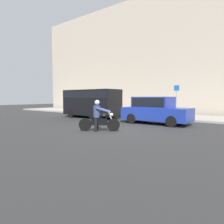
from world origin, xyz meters
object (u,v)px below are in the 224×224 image
parked_sedan_cobalt_blue (155,110)px  street_sign_post (176,97)px  motorcycle_with_rider_denim_blue (99,118)px  parked_van_black (91,102)px

parked_sedan_cobalt_blue → street_sign_post: 4.86m
street_sign_post → motorcycle_with_rider_denim_blue: bearing=-93.8°
motorcycle_with_rider_denim_blue → street_sign_post: bearing=86.2°
parked_van_black → street_sign_post: size_ratio=1.90×
motorcycle_with_rider_denim_blue → parked_sedan_cobalt_blue: (0.98, 4.29, 0.25)m
motorcycle_with_rider_denim_blue → street_sign_post: street_sign_post is taller
parked_van_black → street_sign_post: (5.44, 4.52, 0.36)m
motorcycle_with_rider_denim_blue → parked_sedan_cobalt_blue: 4.41m
motorcycle_with_rider_denim_blue → parked_van_black: 6.67m
parked_sedan_cobalt_blue → parked_van_black: parked_van_black is taller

